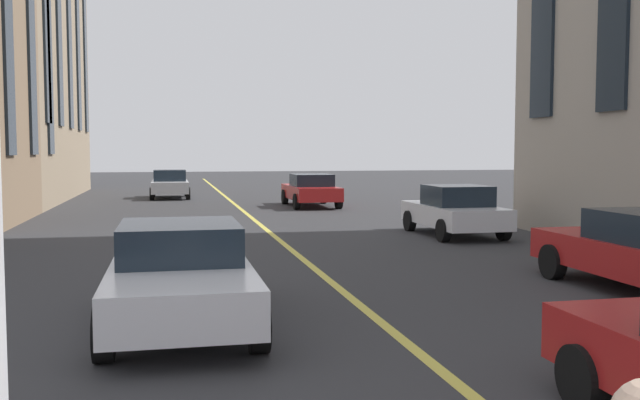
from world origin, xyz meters
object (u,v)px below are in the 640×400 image
Objects in this scene: car_silver_mid at (170,184)px; car_white_near at (180,274)px; car_white_trailing at (455,210)px; car_red_oncoming at (311,190)px.

car_white_near is at bearing -179.81° from car_silver_mid.
car_white_trailing is at bearing -41.57° from car_white_near.
car_white_trailing reaches higher than car_white_near.
car_white_near is (-8.55, 7.58, 0.00)m from car_white_trailing.
car_white_trailing is 18.97m from car_silver_mid.
car_white_near is (-19.34, 5.71, 0.00)m from car_red_oncoming.
car_silver_mid is (17.35, 7.67, 0.00)m from car_white_trailing.
car_red_oncoming is 8.75m from car_silver_mid.
car_red_oncoming is (10.79, 1.88, 0.00)m from car_white_trailing.
car_red_oncoming is at bearing -138.53° from car_silver_mid.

